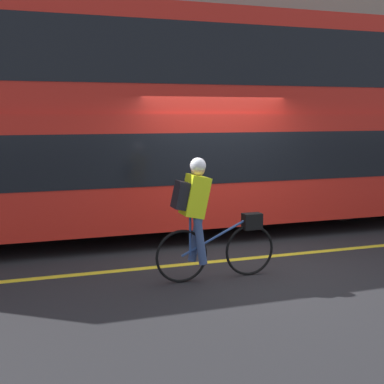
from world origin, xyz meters
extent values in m
plane|color=#232326|center=(0.00, 0.00, 0.00)|extent=(80.00, 80.00, 0.00)
cube|color=yellow|center=(0.00, 0.12, 0.00)|extent=(50.00, 0.14, 0.01)
cube|color=#A8A399|center=(0.00, 4.88, 0.06)|extent=(60.00, 2.26, 0.13)
cube|color=gray|center=(0.00, 6.16, 3.73)|extent=(60.00, 0.30, 7.46)
cylinder|color=black|center=(3.35, 2.27, 0.51)|extent=(1.01, 0.30, 1.01)
cube|color=red|center=(-0.35, 2.27, 1.26)|extent=(11.95, 2.51, 1.92)
cube|color=black|center=(-0.35, 2.27, 1.49)|extent=(11.47, 2.53, 0.84)
cube|color=red|center=(-0.35, 2.27, 3.10)|extent=(11.95, 2.41, 1.75)
cube|color=black|center=(-0.35, 2.27, 3.19)|extent=(11.47, 2.43, 0.98)
torus|color=black|center=(-0.17, -0.67, 0.36)|extent=(0.72, 0.04, 0.72)
torus|color=black|center=(-1.15, -0.67, 0.36)|extent=(0.72, 0.04, 0.72)
cylinder|color=#2D4C8C|center=(-0.66, -0.67, 0.59)|extent=(1.00, 0.03, 0.49)
cylinder|color=#2D4C8C|center=(-1.03, -0.67, 0.62)|extent=(0.03, 0.03, 0.53)
cube|color=black|center=(-0.14, -0.67, 0.76)|extent=(0.26, 0.16, 0.22)
cube|color=#D8EA19|center=(-0.97, -0.67, 1.16)|extent=(0.37, 0.32, 0.58)
cube|color=black|center=(-1.17, -0.67, 1.18)|extent=(0.21, 0.26, 0.38)
cylinder|color=#384C7A|center=(-0.93, -0.58, 0.57)|extent=(0.22, 0.11, 0.64)
cylinder|color=#384C7A|center=(-0.93, -0.76, 0.57)|extent=(0.20, 0.11, 0.64)
sphere|color=tan|center=(-0.93, -0.67, 1.51)|extent=(0.19, 0.19, 0.19)
sphere|color=silver|center=(-0.93, -0.67, 1.55)|extent=(0.21, 0.21, 0.21)
camera|label=1|loc=(-3.26, -7.20, 2.23)|focal=50.00mm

